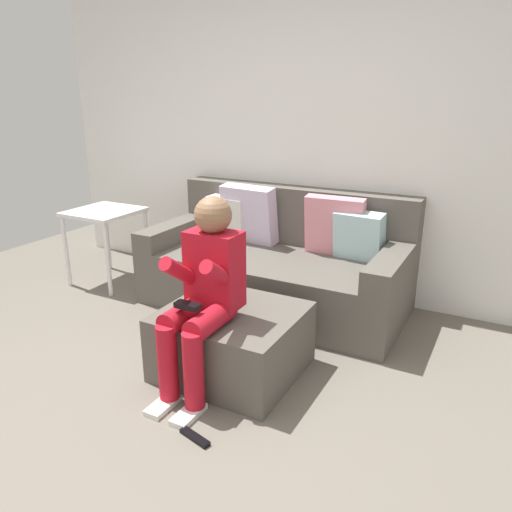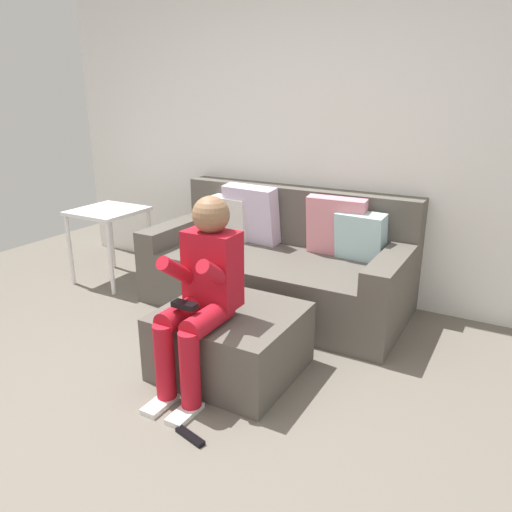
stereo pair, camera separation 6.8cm
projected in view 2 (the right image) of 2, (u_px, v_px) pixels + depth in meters
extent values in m
plane|color=#6B6359|center=(129.00, 438.00, 2.43)|extent=(6.56, 6.56, 0.00)
cube|color=white|center=(319.00, 131.00, 3.91)|extent=(5.05, 0.10, 2.65)
cube|color=#59544C|center=(275.00, 280.00, 3.87)|extent=(2.01, 0.97, 0.43)
cube|color=#59544C|center=(297.00, 215.00, 4.04)|extent=(2.01, 0.20, 0.46)
cube|color=#59544C|center=(181.00, 230.00, 4.20)|extent=(0.19, 0.97, 0.16)
cube|color=#59544C|center=(394.00, 264.00, 3.35)|extent=(0.19, 0.97, 0.16)
cube|color=white|center=(231.00, 218.00, 4.16)|extent=(0.37, 0.19, 0.37)
cube|color=silver|center=(251.00, 214.00, 4.05)|extent=(0.49, 0.24, 0.48)
cube|color=silver|center=(361.00, 237.00, 3.63)|extent=(0.37, 0.22, 0.38)
cube|color=pink|center=(336.00, 227.00, 3.72)|extent=(0.46, 0.17, 0.46)
cube|color=#59544C|center=(231.00, 341.00, 2.96)|extent=(0.79, 0.72, 0.40)
cube|color=red|center=(213.00, 269.00, 2.76)|extent=(0.30, 0.19, 0.44)
sphere|color=#8C6647|center=(211.00, 215.00, 2.66)|extent=(0.21, 0.21, 0.21)
cylinder|color=red|center=(183.00, 313.00, 2.72)|extent=(0.13, 0.35, 0.13)
cylinder|color=red|center=(165.00, 361.00, 2.64)|extent=(0.11, 0.11, 0.43)
cube|color=white|center=(160.00, 404.00, 2.67)|extent=(0.10, 0.22, 0.03)
cylinder|color=red|center=(182.00, 274.00, 2.70)|extent=(0.08, 0.36, 0.29)
cylinder|color=red|center=(208.00, 319.00, 2.64)|extent=(0.13, 0.35, 0.13)
cylinder|color=red|center=(190.00, 370.00, 2.57)|extent=(0.11, 0.11, 0.43)
cube|color=white|center=(185.00, 413.00, 2.59)|extent=(0.10, 0.22, 0.03)
cylinder|color=red|center=(217.00, 275.00, 2.61)|extent=(0.08, 0.31, 0.25)
cube|color=black|center=(185.00, 305.00, 2.58)|extent=(0.14, 0.06, 0.03)
cube|color=white|center=(107.00, 211.00, 4.27)|extent=(0.54, 0.55, 0.03)
cylinder|color=white|center=(70.00, 250.00, 4.28)|extent=(0.04, 0.04, 0.62)
cylinder|color=white|center=(111.00, 259.00, 4.06)|extent=(0.04, 0.04, 0.62)
cylinder|color=white|center=(111.00, 236.00, 4.69)|extent=(0.04, 0.04, 0.62)
cylinder|color=white|center=(150.00, 244.00, 4.46)|extent=(0.04, 0.04, 0.62)
cube|color=black|center=(190.00, 436.00, 2.42)|extent=(0.19, 0.08, 0.02)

